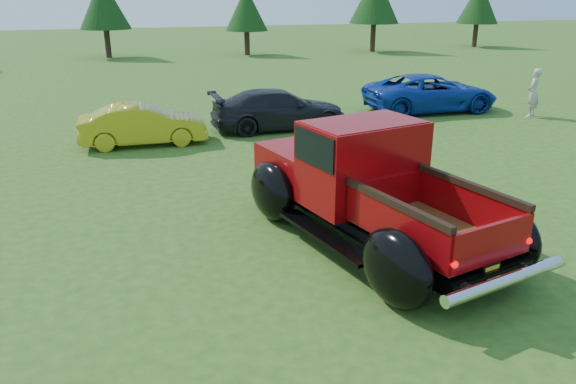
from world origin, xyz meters
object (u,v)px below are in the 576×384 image
at_px(tree_far_east, 479,2).
at_px(show_car_grey, 279,109).
at_px(pickup_truck, 361,182).
at_px(show_car_blue, 431,93).
at_px(tree_mid_left, 103,3).
at_px(tree_mid_right, 246,9).
at_px(spectator, 533,93).
at_px(show_car_yellow, 143,125).

bearing_deg(tree_far_east, show_car_grey, -135.13).
height_order(pickup_truck, show_car_blue, pickup_truck).
distance_m(tree_mid_left, show_car_grey, 22.81).
height_order(tree_mid_right, spectator, tree_mid_right).
bearing_deg(spectator, tree_mid_right, -115.05).
distance_m(pickup_truck, show_car_grey, 8.41).
height_order(tree_mid_left, tree_far_east, tree_mid_left).
relative_size(tree_mid_left, show_car_blue, 1.03).
height_order(tree_mid_right, show_car_grey, tree_mid_right).
bearing_deg(pickup_truck, tree_mid_left, 85.05).
distance_m(tree_mid_left, spectator, 27.07).
relative_size(show_car_yellow, show_car_blue, 0.73).
height_order(tree_far_east, spectator, tree_far_east).
xyz_separation_m(show_car_yellow, show_car_grey, (4.29, 0.77, 0.04)).
xyz_separation_m(pickup_truck, show_car_yellow, (-3.51, 7.59, -0.42)).
height_order(tree_mid_left, spectator, tree_mid_left).
xyz_separation_m(pickup_truck, show_car_grey, (0.78, 8.36, -0.38)).
xyz_separation_m(tree_mid_left, show_car_grey, (5.41, -21.99, -2.75)).
bearing_deg(show_car_grey, tree_mid_left, 12.94).
distance_m(tree_far_east, show_car_grey, 30.58).
bearing_deg(tree_mid_right, pickup_truck, -98.47).
bearing_deg(spectator, tree_mid_left, -96.69).
relative_size(tree_mid_right, tree_far_east, 0.92).
xyz_separation_m(tree_mid_right, tree_far_east, (18.00, 0.50, 0.27)).
distance_m(tree_far_east, show_car_yellow, 34.24).
bearing_deg(tree_far_east, spectator, -119.43).
bearing_deg(tree_mid_right, show_car_yellow, -109.90).
distance_m(tree_far_east, spectator, 25.67).
bearing_deg(tree_mid_right, tree_far_east, 1.59).
distance_m(tree_far_east, pickup_truck, 37.37).
relative_size(show_car_grey, spectator, 2.58).
distance_m(tree_mid_left, tree_far_east, 27.00).
relative_size(show_car_yellow, show_car_grey, 0.82).
height_order(tree_mid_left, show_car_grey, tree_mid_left).
xyz_separation_m(tree_mid_right, show_car_blue, (2.50, -19.90, -2.30)).
relative_size(tree_far_east, show_car_blue, 0.99).
distance_m(show_car_grey, spectator, 9.07).
xyz_separation_m(show_car_yellow, show_car_blue, (10.38, 1.87, 0.09)).
xyz_separation_m(tree_far_east, spectator, (-12.56, -22.26, -2.40)).
height_order(show_car_yellow, show_car_grey, show_car_grey).
bearing_deg(tree_mid_right, show_car_grey, -99.71).
xyz_separation_m(tree_mid_right, show_car_grey, (-3.59, -20.99, -2.34)).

